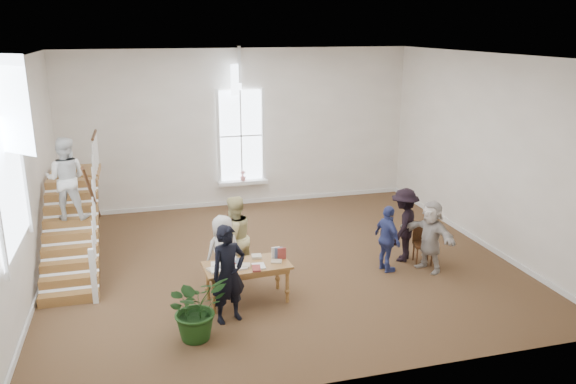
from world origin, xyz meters
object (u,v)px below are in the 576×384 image
object	(u,v)px
woman_cluster_b	(404,225)
woman_cluster_c	(430,236)
library_table	(245,268)
side_chair	(423,240)
elderly_woman	(223,253)
floor_plant	(196,307)
woman_cluster_a	(387,239)
person_yellow	(234,238)
police_officer	(229,274)

from	to	relation	value
woman_cluster_b	woman_cluster_c	size ratio (longest dim) A/B	1.06
library_table	side_chair	size ratio (longest dim) A/B	1.78
library_table	woman_cluster_c	world-z (taller)	woman_cluster_c
elderly_woman	floor_plant	size ratio (longest dim) A/B	1.37
woman_cluster_a	woman_cluster_b	size ratio (longest dim) A/B	0.88
woman_cluster_b	side_chair	xyz separation A→B (m)	(0.37, -0.22, -0.32)
elderly_woman	person_yellow	bearing A→B (deg)	-139.78
library_table	woman_cluster_a	xyz separation A→B (m)	(3.19, 0.58, 0.05)
woman_cluster_b	person_yellow	bearing A→B (deg)	-49.65
woman_cluster_a	woman_cluster_c	bearing A→B (deg)	-111.63
library_table	woman_cluster_a	world-z (taller)	woman_cluster_a
library_table	elderly_woman	size ratio (longest dim) A/B	1.07
elderly_woman	woman_cluster_b	world-z (taller)	woman_cluster_b
woman_cluster_a	side_chair	size ratio (longest dim) A/B	1.57
elderly_woman	woman_cluster_c	xyz separation A→B (m)	(4.41, -0.22, 0.01)
library_table	floor_plant	distance (m)	1.52
woman_cluster_b	woman_cluster_c	xyz separation A→B (m)	(0.30, -0.65, -0.05)
elderly_woman	floor_plant	bearing A→B (deg)	48.01
police_officer	woman_cluster_a	bearing A→B (deg)	0.15
elderly_woman	side_chair	world-z (taller)	elderly_woman
woman_cluster_c	side_chair	size ratio (longest dim) A/B	1.68
woman_cluster_c	woman_cluster_a	bearing A→B (deg)	-123.91
police_officer	floor_plant	world-z (taller)	police_officer
library_table	side_chair	bearing A→B (deg)	7.40
woman_cluster_b	woman_cluster_c	distance (m)	0.72
woman_cluster_b	side_chair	bearing A→B (deg)	100.47
woman_cluster_a	floor_plant	distance (m)	4.56
side_chair	woman_cluster_b	bearing A→B (deg)	163.29
police_officer	elderly_woman	world-z (taller)	police_officer
person_yellow	woman_cluster_b	bearing A→B (deg)	151.01
floor_plant	side_chair	distance (m)	5.54
library_table	person_yellow	bearing A→B (deg)	87.16
floor_plant	person_yellow	bearing A→B (deg)	64.95
library_table	woman_cluster_a	distance (m)	3.24
floor_plant	side_chair	bearing A→B (deg)	20.16
woman_cluster_b	woman_cluster_c	world-z (taller)	woman_cluster_b
person_yellow	woman_cluster_c	xyz separation A→B (m)	(4.11, -0.72, -0.10)
police_officer	person_yellow	world-z (taller)	police_officer
elderly_woman	library_table	bearing A→B (deg)	99.03
library_table	woman_cluster_c	size ratio (longest dim) A/B	1.06
person_yellow	woman_cluster_b	world-z (taller)	person_yellow
elderly_woman	person_yellow	size ratio (longest dim) A/B	0.88
person_yellow	woman_cluster_a	bearing A→B (deg)	142.85
woman_cluster_a	side_chair	distance (m)	1.02
library_table	police_officer	world-z (taller)	police_officer
elderly_woman	woman_cluster_b	bearing A→B (deg)	167.18
elderly_woman	floor_plant	distance (m)	1.86
elderly_woman	woman_cluster_a	xyz separation A→B (m)	(3.51, -0.02, -0.04)
woman_cluster_a	woman_cluster_b	distance (m)	0.76
police_officer	person_yellow	distance (m)	1.80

